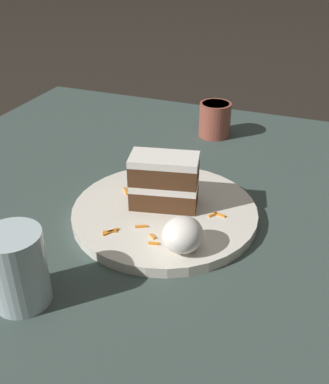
# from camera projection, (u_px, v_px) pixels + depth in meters

# --- Properties ---
(ground_plane) EXTENTS (6.00, 6.00, 0.00)m
(ground_plane) POSITION_uv_depth(u_px,v_px,m) (186.00, 241.00, 0.76)
(ground_plane) COLOR black
(ground_plane) RESTS_ON ground
(dining_table) EXTENTS (1.07, 1.19, 0.04)m
(dining_table) POSITION_uv_depth(u_px,v_px,m) (187.00, 231.00, 0.75)
(dining_table) COLOR #384742
(dining_table) RESTS_ON ground
(plate) EXTENTS (0.30, 0.30, 0.02)m
(plate) POSITION_uv_depth(u_px,v_px,m) (164.00, 213.00, 0.74)
(plate) COLOR silver
(plate) RESTS_ON dining_table
(cake_slice) EXTENTS (0.08, 0.12, 0.09)m
(cake_slice) POSITION_uv_depth(u_px,v_px,m) (164.00, 181.00, 0.73)
(cake_slice) COLOR #4C2D19
(cake_slice) RESTS_ON plate
(cream_dollop) EXTENTS (0.06, 0.06, 0.05)m
(cream_dollop) POSITION_uv_depth(u_px,v_px,m) (183.00, 235.00, 0.63)
(cream_dollop) COLOR white
(cream_dollop) RESTS_ON plate
(orange_garnish) EXTENTS (0.05, 0.05, 0.00)m
(orange_garnish) POSITION_uv_depth(u_px,v_px,m) (176.00, 175.00, 0.83)
(orange_garnish) COLOR orange
(orange_garnish) RESTS_ON plate
(carrot_shreds_scatter) EXTENTS (0.20, 0.19, 0.00)m
(carrot_shreds_scatter) POSITION_uv_depth(u_px,v_px,m) (150.00, 217.00, 0.71)
(carrot_shreds_scatter) COLOR orange
(carrot_shreds_scatter) RESTS_ON plate
(drinking_glass) EXTENTS (0.07, 0.07, 0.10)m
(drinking_glass) POSITION_uv_depth(u_px,v_px,m) (19.00, 273.00, 0.56)
(drinking_glass) COLOR silver
(drinking_glass) RESTS_ON dining_table
(coffee_mug) EXTENTS (0.07, 0.07, 0.08)m
(coffee_mug) POSITION_uv_depth(u_px,v_px,m) (215.00, 118.00, 1.01)
(coffee_mug) COLOR #994C3D
(coffee_mug) RESTS_ON dining_table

